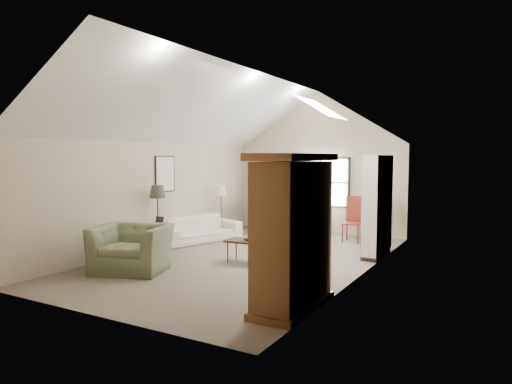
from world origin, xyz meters
The scene contains 18 objects.
room_shell centered at (0.00, 0.00, 3.21)m, with size 5.01×8.01×4.00m.
window centered at (0.10, 3.96, 1.45)m, with size 1.72×0.08×1.42m, color black.
skylight centered at (1.30, 0.90, 3.22)m, with size 0.80×1.20×0.52m, color white, non-canonical shape.
wall_art centered at (-1.88, 1.94, 1.73)m, with size 1.97×3.71×0.88m.
armoire centered at (2.18, -2.40, 1.10)m, with size 0.60×1.50×2.20m, color brown.
tv_alcove centered at (2.34, 1.60, 1.15)m, with size 0.32×1.30×2.10m, color white.
media_console centered at (2.32, 1.60, 0.30)m, with size 0.34×1.18×0.60m, color #382316.
tv_panel centered at (2.32, 1.60, 0.92)m, with size 0.05×0.90×0.55m, color black.
sofa centered at (-2.08, 1.12, 0.32)m, with size 2.22×0.87×0.65m, color beige.
armchair_near centered at (-1.39, -1.93, 0.43)m, with size 1.33×1.16×0.87m, color #545D41.
armchair_far centered at (-1.24, 3.70, 0.48)m, with size 1.02×1.05×0.95m, color #646446.
coffee_table centered at (0.22, -0.29, 0.23)m, with size 0.92×0.51×0.47m, color #372616.
bowl centered at (0.22, -0.29, 0.50)m, with size 0.22×0.22×0.05m, color #361F16.
side_table centered at (-1.98, -0.48, 0.28)m, with size 0.56×0.56×0.56m, color #3D2819.
side_chair centered at (1.35, 2.99, 0.58)m, with size 0.45×0.45×1.16m, color maroon.
tripod_lamp centered at (1.96, 3.10, 0.82)m, with size 0.48×0.48×1.65m, color silver, non-canonical shape.
dark_lamp centered at (-2.20, -0.28, 0.77)m, with size 0.37×0.37×1.55m, color #24291D, non-canonical shape.
tan_lamp centered at (-2.20, 2.32, 0.70)m, with size 0.28×0.28×1.39m, color tan, non-canonical shape.
Camera 1 is at (4.86, -8.21, 2.16)m, focal length 32.00 mm.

